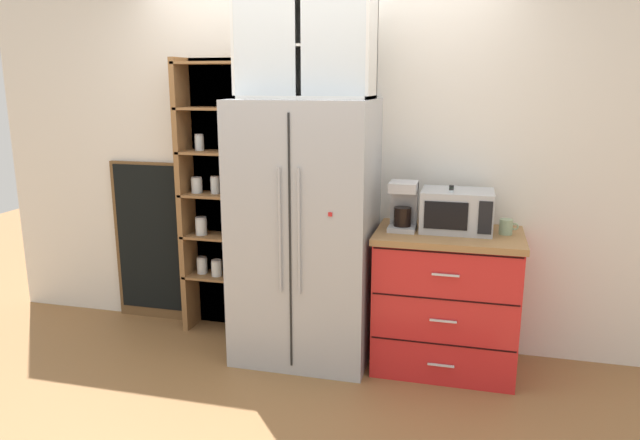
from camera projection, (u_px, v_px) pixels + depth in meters
name	position (u px, v px, depth m)	size (l,w,h in m)	color
ground_plane	(305.00, 353.00, 4.07)	(10.77, 10.77, 0.00)	olive
wall_back_cream	(320.00, 162.00, 4.16)	(5.06, 0.10, 2.55)	silver
refrigerator	(305.00, 232.00, 3.89)	(0.89, 0.69, 1.72)	#ADAFB5
pantry_shelf_column	(218.00, 197.00, 4.30)	(0.55, 0.26, 1.99)	brown
counter_cabinet	(446.00, 300.00, 3.80)	(0.91, 0.61, 0.91)	red
microwave	(457.00, 211.00, 3.70)	(0.44, 0.33, 0.26)	#ADAFB5
coffee_maker	(403.00, 205.00, 3.74)	(0.17, 0.20, 0.31)	#B7B7BC
mug_sage	(506.00, 227.00, 3.64)	(0.12, 0.08, 0.09)	#8CA37F
mug_red	(450.00, 224.00, 3.72)	(0.12, 0.09, 0.08)	red
bottle_green	(450.00, 212.00, 3.65)	(0.07, 0.07, 0.30)	#285B33
bottle_clear	(450.00, 213.00, 3.64)	(0.07, 0.07, 0.28)	silver
upper_cabinet	(306.00, 47.00, 3.66)	(0.85, 0.32, 0.63)	silver
chalkboard_menu	(151.00, 241.00, 4.56)	(0.60, 0.04, 1.24)	brown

